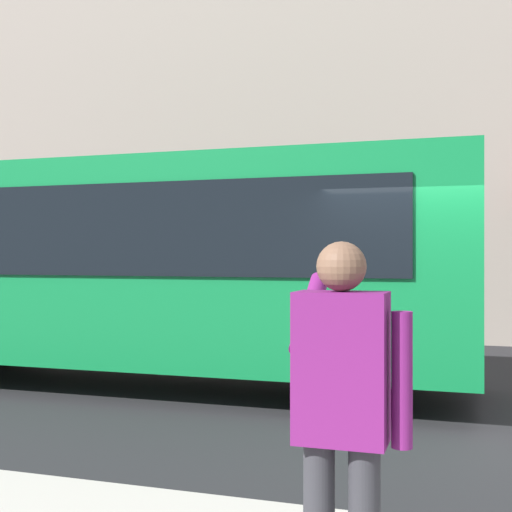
# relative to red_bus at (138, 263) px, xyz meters

# --- Properties ---
(ground_plane) EXTENTS (60.00, 60.00, 0.00)m
(ground_plane) POSITION_rel_red_bus_xyz_m (-4.12, 0.58, -1.68)
(ground_plane) COLOR #232326
(building_facade_far) EXTENTS (28.00, 1.55, 12.00)m
(building_facade_far) POSITION_rel_red_bus_xyz_m (-4.13, -6.22, 4.30)
(building_facade_far) COLOR gray
(building_facade_far) RESTS_ON ground_plane
(red_bus) EXTENTS (9.05, 2.54, 3.08)m
(red_bus) POSITION_rel_red_bus_xyz_m (0.00, 0.00, 0.00)
(red_bus) COLOR #0F7238
(red_bus) RESTS_ON ground_plane
(pedestrian_photographer) EXTENTS (0.53, 0.52, 1.70)m
(pedestrian_photographer) POSITION_rel_red_bus_xyz_m (-3.88, 5.47, -0.54)
(pedestrian_photographer) COLOR #2D2D33
(pedestrian_photographer) RESTS_ON sidewalk_curb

